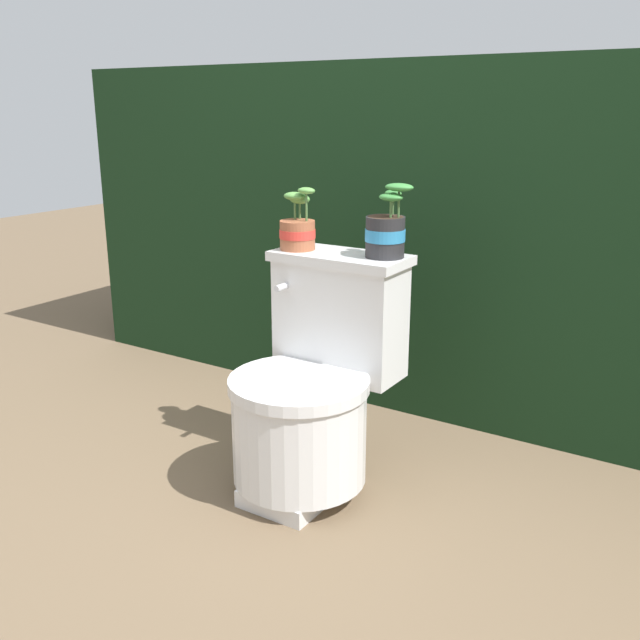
% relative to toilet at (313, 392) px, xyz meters
% --- Properties ---
extents(ground_plane, '(12.00, 12.00, 0.00)m').
position_rel_toilet_xyz_m(ground_plane, '(0.03, -0.03, -0.31)').
color(ground_plane, brown).
extents(hedge_backdrop, '(3.37, 0.81, 1.34)m').
position_rel_toilet_xyz_m(hedge_backdrop, '(0.03, 1.06, 0.35)').
color(hedge_backdrop, black).
rests_on(hedge_backdrop, ground).
extents(toilet, '(0.43, 0.56, 0.73)m').
position_rel_toilet_xyz_m(toilet, '(0.00, 0.00, 0.00)').
color(toilet, silver).
rests_on(toilet, ground).
extents(potted_plant_left, '(0.12, 0.12, 0.20)m').
position_rel_toilet_xyz_m(potted_plant_left, '(-0.15, 0.14, 0.48)').
color(potted_plant_left, '#9E5638').
rests_on(potted_plant_left, toilet).
extents(potted_plant_midleft, '(0.15, 0.13, 0.23)m').
position_rel_toilet_xyz_m(potted_plant_midleft, '(0.15, 0.18, 0.49)').
color(potted_plant_midleft, '#262628').
rests_on(potted_plant_midleft, toilet).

